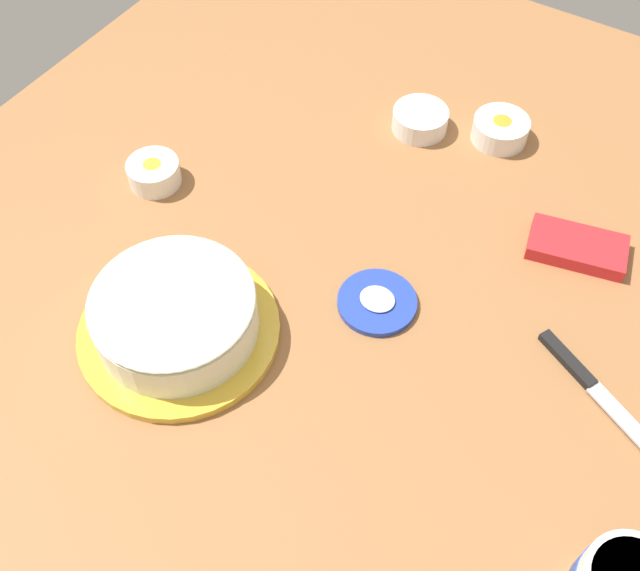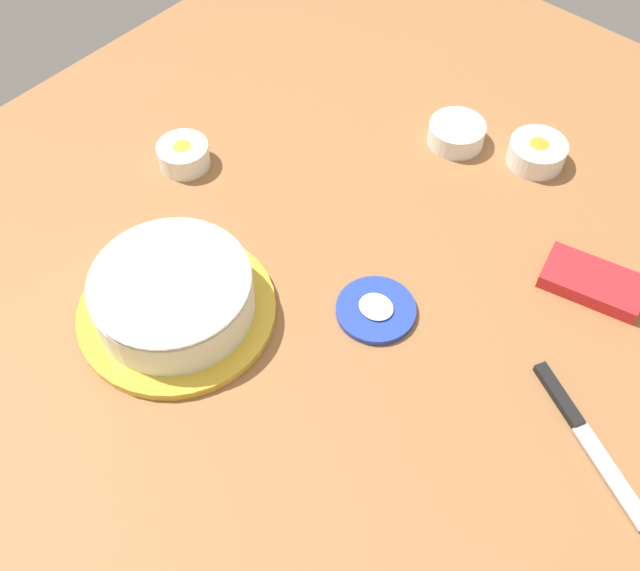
{
  "view_description": "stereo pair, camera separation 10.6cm",
  "coord_description": "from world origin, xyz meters",
  "px_view_note": "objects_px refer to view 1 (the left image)",
  "views": [
    {
      "loc": [
        -0.26,
        0.62,
        0.89
      ],
      "look_at": [
        0.07,
        0.08,
        0.04
      ],
      "focal_mm": 42.79,
      "sensor_mm": 36.0,
      "label": 1
    },
    {
      "loc": [
        -0.35,
        0.56,
        0.89
      ],
      "look_at": [
        0.07,
        0.08,
        0.04
      ],
      "focal_mm": 42.79,
      "sensor_mm": 36.0,
      "label": 2
    }
  ],
  "objects_px": {
    "frosted_cake": "(175,316)",
    "spreading_knife": "(593,386)",
    "sprinkle_bowl_yellow": "(154,172)",
    "frosting_tub_lid": "(380,303)",
    "sprinkle_bowl_orange": "(500,129)",
    "sprinkle_bowl_blue": "(420,119)",
    "candy_box_lower": "(577,247)"
  },
  "relations": [
    {
      "from": "frosting_tub_lid",
      "to": "frosted_cake",
      "type": "bearing_deg",
      "value": 41.35
    },
    {
      "from": "frosted_cake",
      "to": "sprinkle_bowl_yellow",
      "type": "height_order",
      "value": "frosted_cake"
    },
    {
      "from": "sprinkle_bowl_yellow",
      "to": "candy_box_lower",
      "type": "relative_size",
      "value": 0.59
    },
    {
      "from": "sprinkle_bowl_orange",
      "to": "sprinkle_bowl_blue",
      "type": "height_order",
      "value": "sprinkle_bowl_orange"
    },
    {
      "from": "frosted_cake",
      "to": "frosting_tub_lid",
      "type": "relative_size",
      "value": 2.45
    },
    {
      "from": "spreading_knife",
      "to": "sprinkle_bowl_blue",
      "type": "distance_m",
      "value": 0.54
    },
    {
      "from": "frosted_cake",
      "to": "sprinkle_bowl_orange",
      "type": "distance_m",
      "value": 0.63
    },
    {
      "from": "sprinkle_bowl_yellow",
      "to": "candy_box_lower",
      "type": "distance_m",
      "value": 0.66
    },
    {
      "from": "sprinkle_bowl_yellow",
      "to": "candy_box_lower",
      "type": "height_order",
      "value": "sprinkle_bowl_yellow"
    },
    {
      "from": "sprinkle_bowl_orange",
      "to": "sprinkle_bowl_yellow",
      "type": "bearing_deg",
      "value": 41.87
    },
    {
      "from": "frosting_tub_lid",
      "to": "sprinkle_bowl_blue",
      "type": "distance_m",
      "value": 0.38
    },
    {
      "from": "sprinkle_bowl_orange",
      "to": "candy_box_lower",
      "type": "height_order",
      "value": "sprinkle_bowl_orange"
    },
    {
      "from": "sprinkle_bowl_yellow",
      "to": "sprinkle_bowl_blue",
      "type": "bearing_deg",
      "value": -131.99
    },
    {
      "from": "frosted_cake",
      "to": "spreading_knife",
      "type": "relative_size",
      "value": 1.26
    },
    {
      "from": "sprinkle_bowl_blue",
      "to": "sprinkle_bowl_yellow",
      "type": "relative_size",
      "value": 1.12
    },
    {
      "from": "sprinkle_bowl_orange",
      "to": "frosting_tub_lid",
      "type": "bearing_deg",
      "value": 89.65
    },
    {
      "from": "frosted_cake",
      "to": "sprinkle_bowl_yellow",
      "type": "xyz_separation_m",
      "value": [
        0.21,
        -0.21,
        -0.02
      ]
    },
    {
      "from": "frosted_cake",
      "to": "frosting_tub_lid",
      "type": "xyz_separation_m",
      "value": [
        -0.21,
        -0.19,
        -0.04
      ]
    },
    {
      "from": "sprinkle_bowl_blue",
      "to": "sprinkle_bowl_orange",
      "type": "bearing_deg",
      "value": -159.19
    },
    {
      "from": "frosting_tub_lid",
      "to": "sprinkle_bowl_blue",
      "type": "xyz_separation_m",
      "value": [
        0.12,
        -0.36,
        0.01
      ]
    },
    {
      "from": "frosting_tub_lid",
      "to": "sprinkle_bowl_yellow",
      "type": "xyz_separation_m",
      "value": [
        0.43,
        -0.02,
        0.02
      ]
    },
    {
      "from": "sprinkle_bowl_yellow",
      "to": "candy_box_lower",
      "type": "bearing_deg",
      "value": -161.01
    },
    {
      "from": "sprinkle_bowl_yellow",
      "to": "sprinkle_bowl_orange",
      "type": "bearing_deg",
      "value": -138.13
    },
    {
      "from": "candy_box_lower",
      "to": "frosting_tub_lid",
      "type": "bearing_deg",
      "value": 37.17
    },
    {
      "from": "frosting_tub_lid",
      "to": "sprinkle_bowl_blue",
      "type": "height_order",
      "value": "sprinkle_bowl_blue"
    },
    {
      "from": "frosted_cake",
      "to": "sprinkle_bowl_blue",
      "type": "distance_m",
      "value": 0.55
    },
    {
      "from": "frosting_tub_lid",
      "to": "spreading_knife",
      "type": "bearing_deg",
      "value": -174.32
    },
    {
      "from": "frosted_cake",
      "to": "spreading_knife",
      "type": "xyz_separation_m",
      "value": [
        -0.51,
        -0.22,
        -0.04
      ]
    },
    {
      "from": "frosted_cake",
      "to": "candy_box_lower",
      "type": "distance_m",
      "value": 0.6
    },
    {
      "from": "frosted_cake",
      "to": "spreading_knife",
      "type": "distance_m",
      "value": 0.56
    },
    {
      "from": "frosting_tub_lid",
      "to": "sprinkle_bowl_orange",
      "type": "height_order",
      "value": "sprinkle_bowl_orange"
    },
    {
      "from": "frosted_cake",
      "to": "frosting_tub_lid",
      "type": "distance_m",
      "value": 0.28
    }
  ]
}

